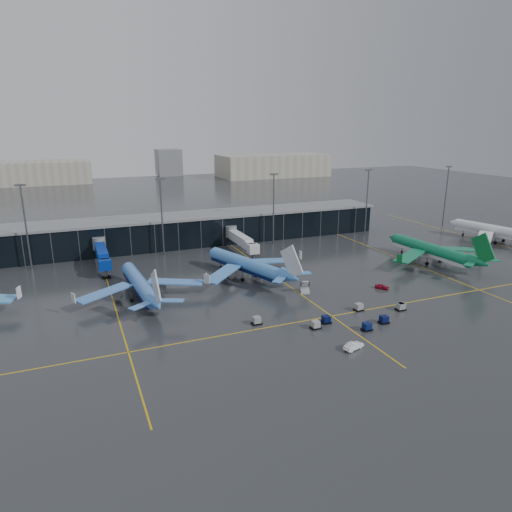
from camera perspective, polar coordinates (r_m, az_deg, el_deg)
name	(u,v)px	position (r m, az deg, el deg)	size (l,w,h in m)	color
ground	(265,300)	(113.73, 1.13, -5.49)	(600.00, 600.00, 0.00)	#282B2D
terminal_pier	(198,228)	(168.45, -7.31, 3.45)	(142.00, 17.00, 10.70)	black
jet_bridges	(102,253)	(144.96, -18.71, 0.31)	(94.00, 27.50, 7.20)	#595B60
flood_masts	(220,210)	(156.89, -4.48, 5.74)	(203.00, 0.50, 25.50)	#595B60
distant_hangars	(189,167)	(379.88, -8.41, 10.89)	(260.00, 71.00, 22.00)	#B2AD99
taxi_lines	(283,282)	(126.69, 3.37, -3.22)	(220.00, 120.00, 0.02)	gold
airliner_arkefly	(139,276)	(116.86, -14.41, -2.38)	(33.27, 37.90, 11.65)	#4280DB
airliner_klm_near	(246,256)	(128.32, -1.32, -0.04)	(35.43, 40.35, 12.40)	#4184D7
airliner_aer_lingus	(431,243)	(153.03, 21.00, 1.58)	(36.27, 41.30, 12.69)	#0D7549
airliner_ba	(496,225)	(190.24, 27.83, 3.49)	(37.11, 42.27, 12.99)	white
baggage_carts	(352,316)	(104.57, 11.94, -7.40)	(36.59, 13.28, 1.70)	black
mobile_airstair	(305,289)	(119.27, 6.13, -4.15)	(3.26, 3.80, 3.45)	silver
service_van_red	(382,287)	(125.44, 15.46, -3.70)	(1.46, 3.64, 1.24)	#A10C27
service_van_white	(354,346)	(91.70, 12.11, -10.90)	(1.57, 4.49, 1.48)	white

